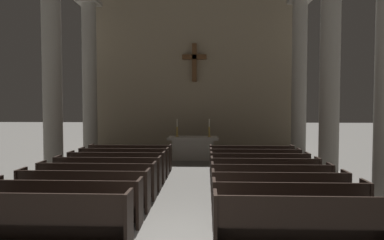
% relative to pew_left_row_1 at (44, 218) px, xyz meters
% --- Properties ---
extents(pew_left_row_1, '(2.99, 0.50, 0.95)m').
position_rel_pew_left_row_1_xyz_m(pew_left_row_1, '(0.00, 0.00, 0.00)').
color(pew_left_row_1, black).
rests_on(pew_left_row_1, ground).
extents(pew_left_row_2, '(2.99, 0.50, 0.95)m').
position_rel_pew_left_row_1_xyz_m(pew_left_row_2, '(0.00, 0.97, 0.00)').
color(pew_left_row_2, black).
rests_on(pew_left_row_2, ground).
extents(pew_left_row_3, '(2.99, 0.50, 0.95)m').
position_rel_pew_left_row_1_xyz_m(pew_left_row_3, '(0.00, 1.94, 0.00)').
color(pew_left_row_3, black).
rests_on(pew_left_row_3, ground).
extents(pew_left_row_4, '(2.99, 0.50, 0.95)m').
position_rel_pew_left_row_1_xyz_m(pew_left_row_4, '(0.00, 2.91, 0.00)').
color(pew_left_row_4, black).
rests_on(pew_left_row_4, ground).
extents(pew_left_row_5, '(2.99, 0.50, 0.95)m').
position_rel_pew_left_row_1_xyz_m(pew_left_row_5, '(0.00, 3.88, 0.00)').
color(pew_left_row_5, black).
rests_on(pew_left_row_5, ground).
extents(pew_left_row_6, '(2.99, 0.50, 0.95)m').
position_rel_pew_left_row_1_xyz_m(pew_left_row_6, '(0.00, 4.86, 0.00)').
color(pew_left_row_6, black).
rests_on(pew_left_row_6, ground).
extents(pew_left_row_7, '(2.99, 0.50, 0.95)m').
position_rel_pew_left_row_1_xyz_m(pew_left_row_7, '(0.00, 5.83, 0.00)').
color(pew_left_row_7, black).
rests_on(pew_left_row_7, ground).
extents(pew_left_row_8, '(2.99, 0.50, 0.95)m').
position_rel_pew_left_row_1_xyz_m(pew_left_row_8, '(0.00, 6.80, 0.00)').
color(pew_left_row_8, black).
rests_on(pew_left_row_8, ground).
extents(pew_right_row_1, '(2.99, 0.50, 0.95)m').
position_rel_pew_left_row_1_xyz_m(pew_right_row_1, '(4.40, 0.00, 0.00)').
color(pew_right_row_1, black).
rests_on(pew_right_row_1, ground).
extents(pew_right_row_2, '(2.99, 0.50, 0.95)m').
position_rel_pew_left_row_1_xyz_m(pew_right_row_2, '(4.40, 0.97, 0.00)').
color(pew_right_row_2, black).
rests_on(pew_right_row_2, ground).
extents(pew_right_row_3, '(2.99, 0.50, 0.95)m').
position_rel_pew_left_row_1_xyz_m(pew_right_row_3, '(4.40, 1.94, 0.00)').
color(pew_right_row_3, black).
rests_on(pew_right_row_3, ground).
extents(pew_right_row_4, '(2.99, 0.50, 0.95)m').
position_rel_pew_left_row_1_xyz_m(pew_right_row_4, '(4.40, 2.91, 0.00)').
color(pew_right_row_4, black).
rests_on(pew_right_row_4, ground).
extents(pew_right_row_5, '(2.99, 0.50, 0.95)m').
position_rel_pew_left_row_1_xyz_m(pew_right_row_5, '(4.40, 3.88, 0.00)').
color(pew_right_row_5, black).
rests_on(pew_right_row_5, ground).
extents(pew_right_row_6, '(2.99, 0.50, 0.95)m').
position_rel_pew_left_row_1_xyz_m(pew_right_row_6, '(4.40, 4.86, 0.00)').
color(pew_right_row_6, black).
rests_on(pew_right_row_6, ground).
extents(pew_right_row_7, '(2.99, 0.50, 0.95)m').
position_rel_pew_left_row_1_xyz_m(pew_right_row_7, '(4.40, 5.83, 0.00)').
color(pew_right_row_7, black).
rests_on(pew_right_row_7, ground).
extents(pew_right_row_8, '(2.99, 0.50, 0.95)m').
position_rel_pew_left_row_1_xyz_m(pew_right_row_8, '(4.40, 6.80, 0.00)').
color(pew_right_row_8, black).
rests_on(pew_right_row_8, ground).
extents(column_left_second, '(0.93, 0.93, 6.92)m').
position_rel_pew_left_row_1_xyz_m(column_left_second, '(-2.33, 5.58, 2.90)').
color(column_left_second, '#9E998E').
rests_on(column_left_second, ground).
extents(column_right_second, '(0.93, 0.93, 6.92)m').
position_rel_pew_left_row_1_xyz_m(column_right_second, '(6.72, 5.58, 2.90)').
color(column_right_second, '#9E998E').
rests_on(column_right_second, ground).
extents(column_left_third, '(0.93, 0.93, 6.92)m').
position_rel_pew_left_row_1_xyz_m(column_left_third, '(-2.33, 9.27, 2.90)').
color(column_left_third, '#9E998E').
rests_on(column_left_third, ground).
extents(column_right_third, '(0.93, 0.93, 6.92)m').
position_rel_pew_left_row_1_xyz_m(column_right_third, '(6.72, 9.27, 2.90)').
color(column_right_third, '#9E998E').
rests_on(column_right_third, ground).
extents(altar, '(2.20, 0.90, 1.01)m').
position_rel_pew_left_row_1_xyz_m(altar, '(2.20, 9.30, 0.06)').
color(altar, '#A8A399').
rests_on(altar, ground).
extents(candlestick_left, '(0.16, 0.16, 0.77)m').
position_rel_pew_left_row_1_xyz_m(candlestick_left, '(1.50, 9.30, 0.78)').
color(candlestick_left, '#B79338').
rests_on(candlestick_left, altar).
extents(candlestick_right, '(0.16, 0.16, 0.77)m').
position_rel_pew_left_row_1_xyz_m(candlestick_right, '(2.90, 9.30, 0.78)').
color(candlestick_right, '#B79338').
rests_on(candlestick_right, altar).
extents(apse_with_cross, '(10.04, 0.47, 7.99)m').
position_rel_pew_left_row_1_xyz_m(apse_with_cross, '(2.20, 11.11, 3.52)').
color(apse_with_cross, gray).
rests_on(apse_with_cross, ground).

